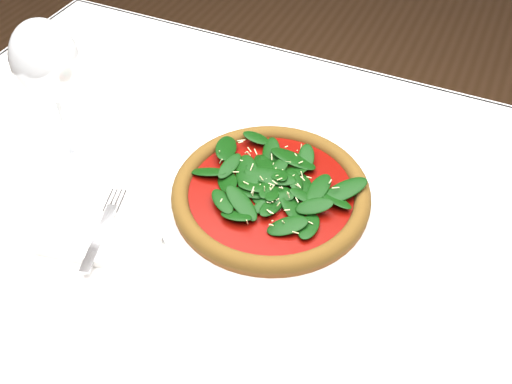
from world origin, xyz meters
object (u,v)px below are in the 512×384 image
at_px(plate, 271,200).
at_px(wine_glass, 47,65).
at_px(pizza, 271,191).
at_px(napkin, 100,241).

height_order(plate, wine_glass, wine_glass).
bearing_deg(pizza, plate, -135.00).
distance_m(pizza, napkin, 0.24).
bearing_deg(napkin, pizza, 43.10).
relative_size(plate, napkin, 2.04).
bearing_deg(plate, wine_glass, -174.46).
xyz_separation_m(wine_glass, napkin, (0.14, -0.13, -0.15)).
bearing_deg(pizza, wine_glass, -174.46).
xyz_separation_m(plate, napkin, (-0.17, -0.16, -0.00)).
xyz_separation_m(pizza, wine_glass, (-0.32, -0.03, 0.13)).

